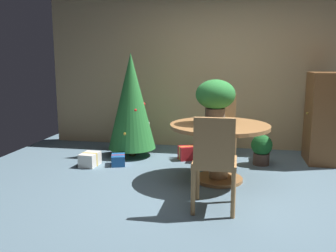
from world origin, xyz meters
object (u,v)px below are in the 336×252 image
at_px(wooden_chair_near, 214,159).
at_px(holiday_tree, 131,101).
at_px(wooden_chair_far, 223,123).
at_px(gift_box_cream, 90,159).
at_px(gift_box_red, 188,153).
at_px(wooden_cabinet, 324,118).
at_px(potted_plant, 262,148).
at_px(gift_box_blue, 118,160).
at_px(flower_vase, 215,97).
at_px(round_dining_table, 219,141).

bearing_deg(wooden_chair_near, holiday_tree, 126.15).
distance_m(wooden_chair_far, holiday_tree, 1.41).
height_order(gift_box_cream, gift_box_red, gift_box_red).
xyz_separation_m(wooden_cabinet, potted_plant, (-0.87, -0.31, -0.41)).
distance_m(wooden_cabinet, potted_plant, 1.01).
relative_size(wooden_chair_near, gift_box_cream, 3.02).
xyz_separation_m(wooden_chair_near, holiday_tree, (-1.37, 1.88, 0.31)).
distance_m(wooden_chair_far, gift_box_blue, 1.62).
bearing_deg(flower_vase, wooden_cabinet, 36.22).
bearing_deg(potted_plant, gift_box_blue, -168.66).
bearing_deg(wooden_chair_far, wooden_cabinet, 3.70).
distance_m(flower_vase, gift_box_blue, 1.70).
bearing_deg(flower_vase, holiday_tree, 145.21).
xyz_separation_m(round_dining_table, potted_plant, (0.55, 0.81, -0.26)).
bearing_deg(wooden_chair_far, gift_box_red, -162.64).
bearing_deg(wooden_chair_near, potted_plant, 72.33).
relative_size(gift_box_blue, wooden_cabinet, 0.23).
distance_m(holiday_tree, gift_box_blue, 0.94).
bearing_deg(holiday_tree, wooden_cabinet, 3.60).
distance_m(gift_box_blue, potted_plant, 2.02).
relative_size(flower_vase, gift_box_cream, 1.69).
height_order(gift_box_cream, wooden_cabinet, wooden_cabinet).
bearing_deg(holiday_tree, gift_box_cream, -123.50).
bearing_deg(wooden_cabinet, wooden_chair_far, -176.30).
bearing_deg(flower_vase, round_dining_table, -28.66).
bearing_deg(holiday_tree, gift_box_red, -4.58).
distance_m(round_dining_table, wooden_chair_near, 0.93).
xyz_separation_m(round_dining_table, gift_box_cream, (-1.80, 0.30, -0.40)).
distance_m(flower_vase, gift_box_cream, 1.99).
bearing_deg(potted_plant, gift_box_cream, -167.83).
height_order(flower_vase, gift_box_red, flower_vase).
height_order(wooden_chair_near, wooden_cabinet, wooden_cabinet).
bearing_deg(round_dining_table, wooden_cabinet, 38.20).
distance_m(round_dining_table, holiday_tree, 1.70).
xyz_separation_m(wooden_chair_far, wooden_cabinet, (1.42, 0.09, 0.11)).
height_order(wooden_chair_near, holiday_tree, holiday_tree).
xyz_separation_m(flower_vase, gift_box_blue, (-1.36, 0.38, -0.95)).
bearing_deg(potted_plant, holiday_tree, 175.99).
xyz_separation_m(gift_box_cream, wooden_cabinet, (3.22, 0.82, 0.55)).
bearing_deg(gift_box_cream, flower_vase, -8.79).
bearing_deg(holiday_tree, gift_box_blue, -95.27).
bearing_deg(round_dining_table, wooden_chair_near, -90.00).
distance_m(holiday_tree, wooden_cabinet, 2.81).
relative_size(wooden_chair_near, holiday_tree, 0.60).
relative_size(flower_vase, wooden_cabinet, 0.41).
xyz_separation_m(gift_box_blue, wooden_cabinet, (2.84, 0.71, 0.57)).
xyz_separation_m(flower_vase, gift_box_red, (-0.43, 0.84, -0.92)).
distance_m(round_dining_table, wooden_chair_far, 1.03).
bearing_deg(wooden_chair_far, gift_box_cream, -158.00).
relative_size(round_dining_table, holiday_tree, 0.76).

